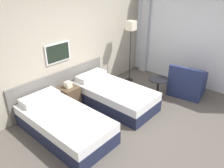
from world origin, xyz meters
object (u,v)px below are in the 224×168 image
floor_lamp (131,32)px  armchair (187,85)px  nightstand (69,96)px  side_table (158,84)px  bed_near_door (63,123)px  bed_near_window (113,95)px

floor_lamp → armchair: (0.30, -1.62, -1.17)m
nightstand → side_table: nightstand is taller
armchair → side_table: bearing=43.7°
bed_near_door → bed_near_window: size_ratio=1.00×
floor_lamp → armchair: floor_lamp is taller
bed_near_window → armchair: (1.62, -1.10, 0.03)m
nightstand → bed_near_door: bearing=-135.1°
side_table → armchair: armchair is taller
floor_lamp → armchair: size_ratio=1.90×
bed_near_window → side_table: size_ratio=3.96×
bed_near_door → floor_lamp: size_ratio=1.15×
bed_near_window → bed_near_door: bearing=180.0°
side_table → nightstand: bearing=142.1°
bed_near_door → floor_lamp: floor_lamp is taller
bed_near_window → floor_lamp: 1.86m
bed_near_door → nightstand: size_ratio=3.21×
nightstand → floor_lamp: bearing=-5.9°
floor_lamp → side_table: (-0.32, -1.14, -1.08)m
nightstand → armchair: bearing=-37.9°
bed_near_door → side_table: 2.55m
floor_lamp → side_table: floor_lamp is taller
side_table → bed_near_door: bearing=166.0°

